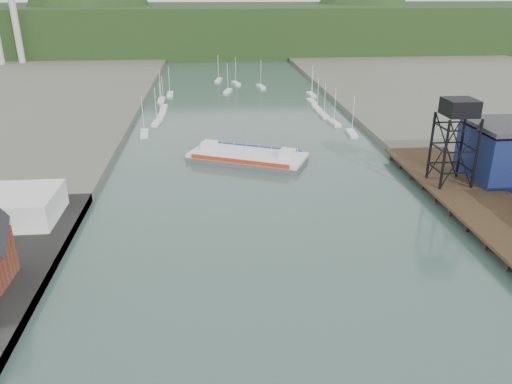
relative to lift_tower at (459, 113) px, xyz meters
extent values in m
cube|color=black|center=(2.00, -13.00, -13.75)|extent=(14.00, 70.00, 0.50)
cylinder|color=black|center=(-4.00, -13.00, -14.85)|extent=(0.60, 0.60, 2.20)
cube|color=silver|center=(-79.00, -8.00, -11.80)|extent=(18.00, 12.00, 4.50)
cylinder|color=black|center=(-3.00, -3.00, -7.00)|extent=(0.50, 0.50, 13.00)
cylinder|color=black|center=(3.00, -3.00, -7.00)|extent=(0.50, 0.50, 13.00)
cylinder|color=black|center=(-3.00, 3.00, -7.00)|extent=(0.50, 0.50, 13.00)
cylinder|color=black|center=(3.00, 3.00, -7.00)|extent=(0.50, 0.50, 13.00)
cube|color=black|center=(0.00, 0.00, 1.00)|extent=(5.50, 5.50, 3.00)
cube|color=silver|center=(-62.54, 45.89, -15.30)|extent=(2.67, 7.65, 0.90)
cube|color=silver|center=(-60.28, 57.30, -15.30)|extent=(2.81, 7.67, 0.90)
cube|color=silver|center=(-59.71, 66.17, -15.30)|extent=(2.35, 7.59, 0.90)
cube|color=silver|center=(-59.81, 76.09, -15.30)|extent=(2.01, 7.50, 0.90)
cube|color=silver|center=(-61.64, 88.33, -15.30)|extent=(2.00, 7.50, 0.90)
cube|color=silver|center=(-59.32, 98.17, -15.30)|extent=(2.16, 7.54, 0.90)
cube|color=silver|center=(-7.44, 41.03, -15.30)|extent=(2.53, 7.62, 0.90)
cube|color=silver|center=(-9.54, 52.51, -15.30)|extent=(2.76, 7.67, 0.90)
cube|color=silver|center=(-10.54, 61.29, -15.30)|extent=(2.22, 7.56, 0.90)
cube|color=silver|center=(-10.73, 70.28, -15.30)|extent=(2.18, 7.54, 0.90)
cube|color=silver|center=(-10.33, 81.38, -15.30)|extent=(2.46, 7.61, 0.90)
cube|color=silver|center=(-8.22, 92.99, -15.30)|extent=(2.48, 7.61, 0.90)
cube|color=silver|center=(-38.16, 102.00, -15.30)|extent=(3.78, 7.76, 0.90)
cube|color=silver|center=(-24.96, 110.00, -15.30)|extent=(3.31, 7.74, 0.90)
cube|color=silver|center=(-34.34, 118.00, -15.30)|extent=(3.76, 7.76, 0.90)
cube|color=silver|center=(-41.11, 126.00, -15.30)|extent=(3.40, 7.74, 0.90)
cylinder|color=#ACADA8|center=(-137.00, 177.00, 14.35)|extent=(3.20, 3.20, 60.00)
cube|color=black|center=(-35.00, 242.00, -3.65)|extent=(500.00, 120.00, 28.00)
sphere|color=black|center=(-115.00, 242.00, -7.65)|extent=(80.00, 80.00, 80.00)
sphere|color=black|center=(55.00, 252.00, -9.65)|extent=(70.00, 70.00, 70.00)
cube|color=#4B4C4E|center=(-36.79, 22.09, -15.13)|extent=(27.86, 20.14, 1.04)
cube|color=silver|center=(-36.79, 22.09, -14.20)|extent=(27.86, 20.14, 0.83)
cube|color=#AE2E13|center=(-38.96, 17.33, -13.99)|extent=(20.81, 9.57, 0.93)
cube|color=navy|center=(-34.63, 26.86, -13.99)|extent=(20.81, 9.57, 0.93)
cube|color=silver|center=(-45.28, 25.95, -12.95)|extent=(4.11, 4.11, 2.07)
cube|color=silver|center=(-28.31, 18.24, -12.95)|extent=(4.11, 4.11, 2.07)
camera|label=1|loc=(-44.50, -84.85, 21.22)|focal=35.00mm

